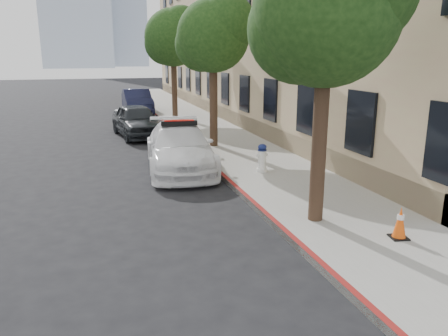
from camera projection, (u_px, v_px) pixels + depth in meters
ground at (162, 208)px, 10.21m from camera, size 120.00×120.00×0.00m
sidewalk at (206, 130)px, 20.47m from camera, size 3.20×50.00×0.15m
curb_strip at (173, 131)px, 20.04m from camera, size 0.12×50.00×0.15m
building at (277, 28)px, 25.42m from camera, size 8.00×36.00×10.00m
tree_near at (328, 11)px, 8.08m from camera, size 2.92×2.82×5.62m
tree_mid at (214, 35)px, 15.53m from camera, size 2.77×2.64×5.43m
tree_far at (174, 37)px, 22.89m from camera, size 3.10×3.00×5.81m
police_car at (180, 147)px, 13.52m from camera, size 2.43×5.00×1.55m
parked_car_mid at (137, 121)px, 19.03m from camera, size 2.17×4.28×1.40m
parked_car_far at (137, 101)px, 26.47m from camera, size 1.58×4.45×1.46m
fire_hydrant at (262, 158)px, 12.75m from camera, size 0.35×0.32×0.82m
traffic_cone at (400, 223)px, 8.11m from camera, size 0.37×0.37×0.61m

